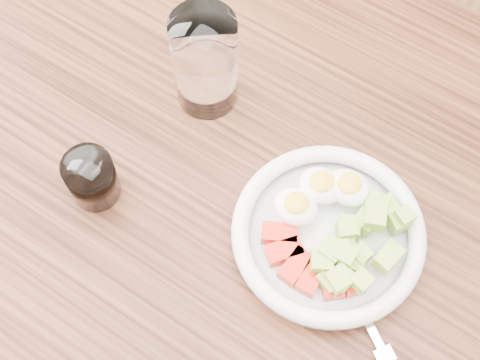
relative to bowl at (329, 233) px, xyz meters
name	(u,v)px	position (x,y,z in m)	size (l,w,h in m)	color
ground	(241,331)	(-0.12, -0.01, -0.79)	(4.00, 4.00, 0.00)	brown
dining_table	(242,227)	(-0.12, -0.01, -0.12)	(1.50, 0.90, 0.77)	brown
bowl	(329,233)	(0.00, 0.00, 0.00)	(0.24, 0.24, 0.06)	white
fork	(352,292)	(0.06, -0.05, -0.02)	(0.18, 0.12, 0.01)	black
water_glass	(205,62)	(-0.25, 0.09, 0.05)	(0.09, 0.09, 0.15)	white
coffee_glass	(92,179)	(-0.29, -0.11, 0.01)	(0.06, 0.06, 0.07)	white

